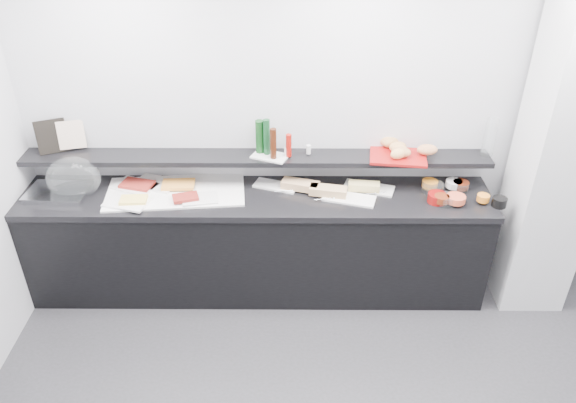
{
  "coord_description": "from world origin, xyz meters",
  "views": [
    {
      "loc": [
        -0.43,
        -1.96,
        3.14
      ],
      "look_at": [
        -0.45,
        1.45,
        1.0
      ],
      "focal_mm": 35.0,
      "sensor_mm": 36.0,
      "label": 1
    }
  ],
  "objects_px": {
    "framed_print": "(52,136)",
    "bread_tray": "(398,157)",
    "cloche_base": "(58,193)",
    "condiment_tray": "(270,156)",
    "carafe": "(490,137)",
    "sandwich_plate_mid": "(349,198)"
  },
  "relations": [
    {
      "from": "framed_print",
      "to": "bread_tray",
      "type": "xyz_separation_m",
      "value": [
        2.65,
        -0.09,
        -0.12
      ]
    },
    {
      "from": "cloche_base",
      "to": "bread_tray",
      "type": "relative_size",
      "value": 1.1
    },
    {
      "from": "condiment_tray",
      "to": "bread_tray",
      "type": "relative_size",
      "value": 0.64
    },
    {
      "from": "bread_tray",
      "to": "cloche_base",
      "type": "bearing_deg",
      "value": -169.24
    },
    {
      "from": "cloche_base",
      "to": "condiment_tray",
      "type": "relative_size",
      "value": 1.72
    },
    {
      "from": "condiment_tray",
      "to": "carafe",
      "type": "height_order",
      "value": "carafe"
    },
    {
      "from": "cloche_base",
      "to": "sandwich_plate_mid",
      "type": "height_order",
      "value": "cloche_base"
    },
    {
      "from": "framed_print",
      "to": "condiment_tray",
      "type": "distance_m",
      "value": 1.68
    },
    {
      "from": "sandwich_plate_mid",
      "to": "bread_tray",
      "type": "relative_size",
      "value": 0.93
    },
    {
      "from": "cloche_base",
      "to": "bread_tray",
      "type": "height_order",
      "value": "bread_tray"
    },
    {
      "from": "sandwich_plate_mid",
      "to": "carafe",
      "type": "height_order",
      "value": "carafe"
    },
    {
      "from": "framed_print",
      "to": "cloche_base",
      "type": "bearing_deg",
      "value": -100.36
    },
    {
      "from": "bread_tray",
      "to": "sandwich_plate_mid",
      "type": "bearing_deg",
      "value": -144.35
    },
    {
      "from": "framed_print",
      "to": "bread_tray",
      "type": "relative_size",
      "value": 0.62
    },
    {
      "from": "cloche_base",
      "to": "framed_print",
      "type": "xyz_separation_m",
      "value": [
        -0.06,
        0.24,
        0.36
      ]
    },
    {
      "from": "framed_print",
      "to": "carafe",
      "type": "relative_size",
      "value": 0.87
    },
    {
      "from": "cloche_base",
      "to": "condiment_tray",
      "type": "height_order",
      "value": "condiment_tray"
    },
    {
      "from": "bread_tray",
      "to": "framed_print",
      "type": "bearing_deg",
      "value": -174.43
    },
    {
      "from": "sandwich_plate_mid",
      "to": "condiment_tray",
      "type": "distance_m",
      "value": 0.68
    },
    {
      "from": "sandwich_plate_mid",
      "to": "carafe",
      "type": "relative_size",
      "value": 1.31
    },
    {
      "from": "framed_print",
      "to": "condiment_tray",
      "type": "relative_size",
      "value": 0.96
    },
    {
      "from": "bread_tray",
      "to": "condiment_tray",
      "type": "bearing_deg",
      "value": -173.0
    }
  ]
}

